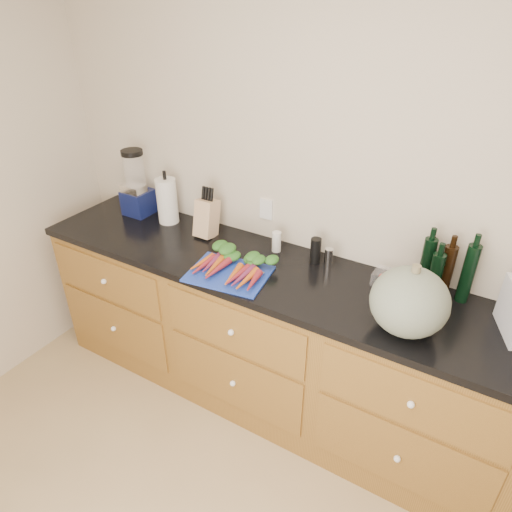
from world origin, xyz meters
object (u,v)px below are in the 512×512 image
Objects in this scene: blender_appliance at (136,187)px; knife_block at (207,218)px; paper_towel at (167,201)px; tomato_box at (388,279)px; cutting_board at (229,274)px; carrots at (234,265)px; squash at (409,302)px.

blender_appliance reaches higher than knife_block.
paper_towel is 1.28× the size of knife_block.
tomato_box is (1.39, 0.01, -0.11)m from paper_towel.
knife_block reaches higher than tomato_box.
cutting_board is 0.75m from paper_towel.
paper_towel is (-0.66, 0.32, 0.14)m from cutting_board.
carrots is at bearing 90.00° from cutting_board.
blender_appliance is 0.56m from knife_block.
blender_appliance is (-0.91, 0.32, 0.18)m from cutting_board.
cutting_board is 0.05m from carrots.
carrots is 1.83× the size of knife_block.
tomato_box is (1.64, 0.01, -0.15)m from blender_appliance.
knife_block is (0.31, -0.02, -0.03)m from paper_towel.
squash reaches higher than knife_block.
cutting_board is 0.80m from tomato_box.
paper_towel is (-1.56, 0.29, -0.01)m from squash.
tomato_box reaches higher than cutting_board.
squash is at bearing -1.22° from carrots.
cutting_board is 0.98m from blender_appliance.
paper_towel is 1.98× the size of tomato_box.
cutting_board is 1.01× the size of carrots.
carrots reaches higher than cutting_board.
paper_towel reaches higher than knife_block.
knife_block is at bearing -1.82° from blender_appliance.
carrots is 0.78m from tomato_box.
cutting_board is 1.23× the size of squash.
blender_appliance is at bearing 163.34° from carrots.
squash is at bearing -61.55° from tomato_box.
squash is 1.28m from knife_block.
carrots is at bearing -22.45° from paper_towel.
knife_block is at bearing 167.61° from squash.
paper_towel is 0.31m from knife_block.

